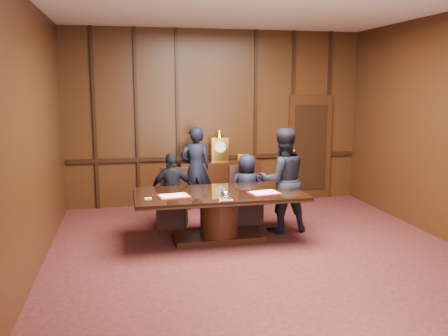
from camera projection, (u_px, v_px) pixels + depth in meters
name	position (u px, v px, depth m)	size (l,w,h in m)	color
room	(270.00, 136.00, 6.37)	(7.00, 7.04, 3.50)	#340E12
sideboard	(219.00, 181.00, 9.58)	(1.60, 0.45, 1.54)	black
conference_table	(219.00, 208.00, 7.40)	(2.62, 1.32, 0.76)	black
folder_left	(174.00, 196.00, 7.08)	(0.50, 0.39, 0.02)	red
folder_right	(264.00, 193.00, 7.29)	(0.52, 0.41, 0.02)	red
inkstand	(225.00, 195.00, 6.91)	(0.20, 0.14, 0.12)	white
notepad	(148.00, 199.00, 6.92)	(0.10, 0.07, 0.01)	#ECCA73
chair_left	(173.00, 209.00, 8.15)	(0.58, 0.58, 0.99)	black
chair_right	(245.00, 206.00, 8.41)	(0.54, 0.54, 0.99)	black
signatory_left	(172.00, 191.00, 8.02)	(0.76, 0.31, 1.29)	black
signatory_right	(247.00, 189.00, 8.29)	(0.60, 0.39, 1.23)	black
witness_left	(196.00, 168.00, 9.21)	(0.59, 0.39, 1.63)	black
witness_right	(282.00, 180.00, 7.78)	(0.84, 0.65, 1.73)	black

